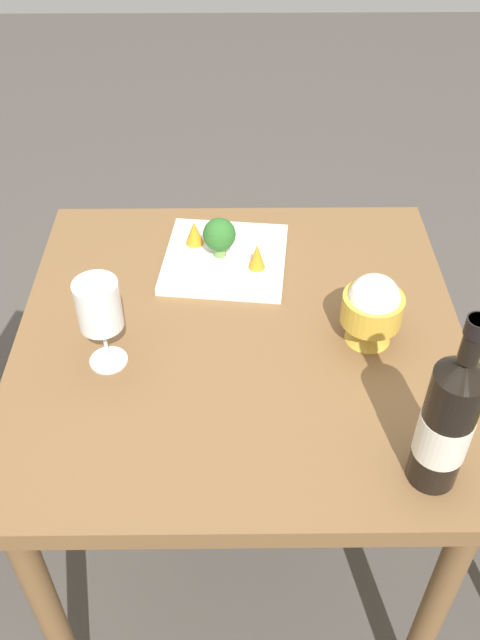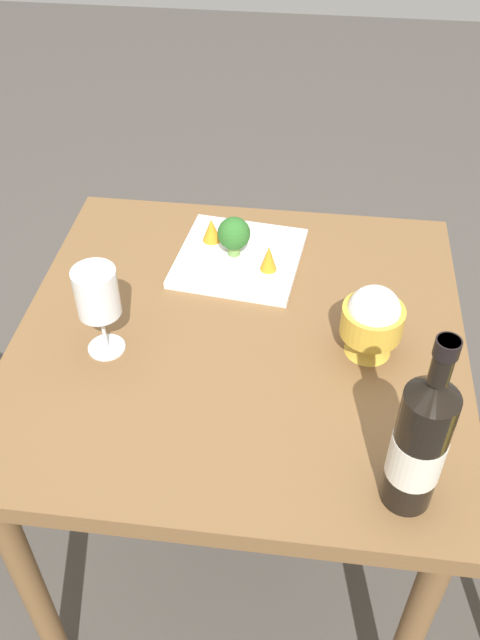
{
  "view_description": "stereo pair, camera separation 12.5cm",
  "coord_description": "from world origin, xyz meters",
  "px_view_note": "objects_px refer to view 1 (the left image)",
  "views": [
    {
      "loc": [
        0.01,
        0.92,
        1.62
      ],
      "look_at": [
        0.0,
        0.0,
        0.78
      ],
      "focal_mm": 38.24,
      "sensor_mm": 36.0,
      "label": 1
    },
    {
      "loc": [
        -0.12,
        0.92,
        1.62
      ],
      "look_at": [
        0.0,
        0.0,
        0.78
      ],
      "focal_mm": 38.24,
      "sensor_mm": 36.0,
      "label": 2
    }
  ],
  "objects_px": {
    "serving_plate": "(225,258)",
    "carrot_garnish_right": "(194,233)",
    "carrot_garnish_left": "(257,256)",
    "rice_bowl": "(372,308)",
    "broccoli_floret": "(219,235)",
    "wine_glass": "(99,307)",
    "wine_bottle": "(447,422)"
  },
  "relations": [
    {
      "from": "serving_plate",
      "to": "wine_glass",
      "type": "bearing_deg",
      "value": 54.41
    },
    {
      "from": "rice_bowl",
      "to": "carrot_garnish_right",
      "type": "xyz_separation_m",
      "value": [
        0.33,
        -0.28,
        -0.03
      ]
    },
    {
      "from": "rice_bowl",
      "to": "broccoli_floret",
      "type": "xyz_separation_m",
      "value": [
        0.28,
        -0.24,
        -0.01
      ]
    },
    {
      "from": "wine_glass",
      "to": "rice_bowl",
      "type": "xyz_separation_m",
      "value": [
        -0.47,
        -0.05,
        -0.05
      ]
    },
    {
      "from": "serving_plate",
      "to": "carrot_garnish_left",
      "type": "distance_m",
      "value": 0.08
    },
    {
      "from": "broccoli_floret",
      "to": "carrot_garnish_right",
      "type": "xyz_separation_m",
      "value": [
        0.05,
        -0.04,
        -0.02
      ]
    },
    {
      "from": "serving_plate",
      "to": "carrot_garnish_right",
      "type": "relative_size",
      "value": 5.17
    },
    {
      "from": "serving_plate",
      "to": "carrot_garnish_right",
      "type": "xyz_separation_m",
      "value": [
        0.07,
        -0.05,
        0.03
      ]
    },
    {
      "from": "wine_glass",
      "to": "broccoli_floret",
      "type": "relative_size",
      "value": 2.09
    },
    {
      "from": "wine_glass",
      "to": "rice_bowl",
      "type": "distance_m",
      "value": 0.48
    },
    {
      "from": "wine_bottle",
      "to": "carrot_garnish_left",
      "type": "distance_m",
      "value": 0.56
    },
    {
      "from": "wine_bottle",
      "to": "broccoli_floret",
      "type": "height_order",
      "value": "wine_bottle"
    },
    {
      "from": "broccoli_floret",
      "to": "carrot_garnish_left",
      "type": "distance_m",
      "value": 0.09
    },
    {
      "from": "wine_glass",
      "to": "serving_plate",
      "type": "bearing_deg",
      "value": -125.59
    },
    {
      "from": "serving_plate",
      "to": "rice_bowl",
      "type": "bearing_deg",
      "value": 138.47
    },
    {
      "from": "serving_plate",
      "to": "carrot_garnish_right",
      "type": "distance_m",
      "value": 0.09
    },
    {
      "from": "broccoli_floret",
      "to": "carrot_garnish_left",
      "type": "xyz_separation_m",
      "value": [
        -0.08,
        0.04,
        -0.02
      ]
    },
    {
      "from": "wine_glass",
      "to": "rice_bowl",
      "type": "bearing_deg",
      "value": -173.42
    },
    {
      "from": "carrot_garnish_left",
      "to": "carrot_garnish_right",
      "type": "bearing_deg",
      "value": -33.18
    },
    {
      "from": "serving_plate",
      "to": "broccoli_floret",
      "type": "relative_size",
      "value": 3.22
    },
    {
      "from": "wine_glass",
      "to": "carrot_garnish_right",
      "type": "xyz_separation_m",
      "value": [
        -0.14,
        -0.33,
        -0.09
      ]
    },
    {
      "from": "broccoli_floret",
      "to": "carrot_garnish_right",
      "type": "height_order",
      "value": "broccoli_floret"
    },
    {
      "from": "wine_glass",
      "to": "wine_bottle",
      "type": "bearing_deg",
      "value": 154.79
    },
    {
      "from": "rice_bowl",
      "to": "serving_plate",
      "type": "bearing_deg",
      "value": -41.53
    },
    {
      "from": "serving_plate",
      "to": "broccoli_floret",
      "type": "distance_m",
      "value": 0.06
    },
    {
      "from": "carrot_garnish_right",
      "to": "broccoli_floret",
      "type": "bearing_deg",
      "value": 141.92
    },
    {
      "from": "wine_bottle",
      "to": "wine_glass",
      "type": "relative_size",
      "value": 1.8
    },
    {
      "from": "wine_glass",
      "to": "carrot_garnish_left",
      "type": "xyz_separation_m",
      "value": [
        -0.27,
        -0.25,
        -0.08
      ]
    },
    {
      "from": "carrot_garnish_left",
      "to": "wine_glass",
      "type": "bearing_deg",
      "value": 42.49
    },
    {
      "from": "rice_bowl",
      "to": "wine_glass",
      "type": "bearing_deg",
      "value": 6.58
    },
    {
      "from": "serving_plate",
      "to": "broccoli_floret",
      "type": "height_order",
      "value": "broccoli_floret"
    },
    {
      "from": "wine_bottle",
      "to": "serving_plate",
      "type": "bearing_deg",
      "value": -59.37
    }
  ]
}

